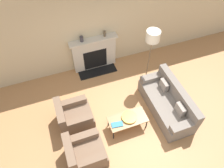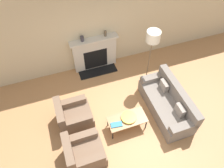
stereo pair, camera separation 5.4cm
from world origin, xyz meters
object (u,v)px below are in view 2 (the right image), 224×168
Objects in this scene: armchair_far at (73,116)px; floor_lamp at (153,41)px; mantel_vase_center_left at (105,34)px; couch at (168,103)px; mantel_vase_left at (82,39)px; book at (116,125)px; armchair_near at (83,152)px; coffee_table at (127,120)px; fireplace at (95,54)px; bowl at (129,117)px.

armchair_far is 2.89m from floor_lamp.
armchair_far is at bearing -129.50° from mantel_vase_center_left.
floor_lamp reaches higher than couch.
mantel_vase_center_left is (-0.93, 1.18, -0.38)m from floor_lamp.
book is at bearing -86.47° from mantel_vase_left.
mantel_vase_left reaches higher than armchair_near.
floor_lamp reaches higher than coffee_table.
armchair_far is at bearing 154.42° from coffee_table.
floor_lamp is (2.47, 1.76, 1.34)m from armchair_near.
fireplace reaches higher than couch.
armchair_near is 5.31× the size of mantel_vase_left.
fireplace is 0.78× the size of couch.
book reaches higher than coffee_table.
bowl is (1.35, 0.47, 0.13)m from armchair_near.
floor_lamp is (1.12, 1.29, 1.21)m from bowl.
mantel_vase_center_left is at bearing 85.60° from bowl.
mantel_vase_center_left is (0.56, 2.56, 0.85)m from book.
fireplace is 2.47m from bowl.
armchair_far is 1.21m from book.
couch is 1.24m from bowl.
mantel_vase_left is 0.72m from mantel_vase_center_left.
mantel_vase_center_left is (0.19, 2.47, 0.83)m from bowl.
mantel_vase_center_left is (0.24, 2.49, 0.90)m from coffee_table.
couch is 4.85× the size of bowl.
bowl is at bearing 21.37° from book.
mantel_vase_left reaches higher than fireplace.
fireplace is 2.74m from couch.
armchair_near is 1.06m from book.
fireplace is at bearing -32.14° from armchair_far.
armchair_near reaches higher than book.
couch is at bearing -53.35° from mantel_vase_left.
bowl is 2.66m from mantel_vase_left.
couch is at bearing 15.39° from book.
bowl is at bearing -70.81° from armchair_near.
fireplace is 2.21m from armchair_far.
floor_lamp is at bearing 49.09° from bowl.
mantel_vase_center_left is at bearing 0.00° from mantel_vase_left.
armchair_far is at bearing 0.00° from armchair_near.
coffee_table is 3.25× the size of book.
bowl is at bearing -130.91° from floor_lamp.
armchair_near is at bearing -180.00° from armchair_far.
armchair_far reaches higher than bowl.
bowl is 0.38m from book.
couch is (1.41, -2.34, -0.26)m from fireplace.
coffee_table is 2.17m from floor_lamp.
armchair_far is (-2.58, 0.48, -0.02)m from couch.
floor_lamp reaches higher than mantel_vase_left.
couch is 2.19× the size of armchair_far.
fireplace is 8.53× the size of mantel_vase_center_left.
floor_lamp reaches higher than bowl.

